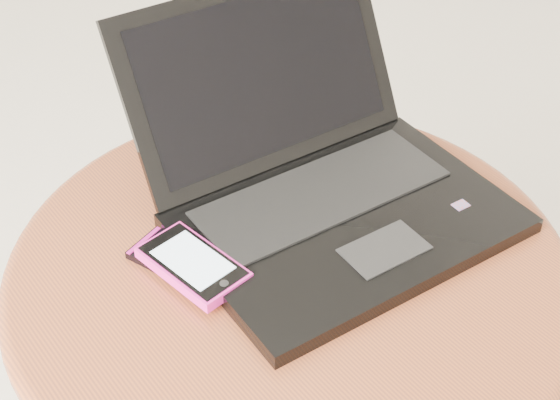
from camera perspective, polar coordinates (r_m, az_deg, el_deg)
table at (r=1.00m, az=0.63°, el=-8.48°), size 0.64×0.64×0.51m
laptop at (r=0.97m, az=2.89°, el=1.50°), size 0.38×0.38×0.22m
phone_black at (r=0.92m, az=-7.22°, el=-4.06°), size 0.08×0.11×0.01m
phone_pink at (r=0.90m, az=-6.03°, el=-4.45°), size 0.08×0.13×0.01m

